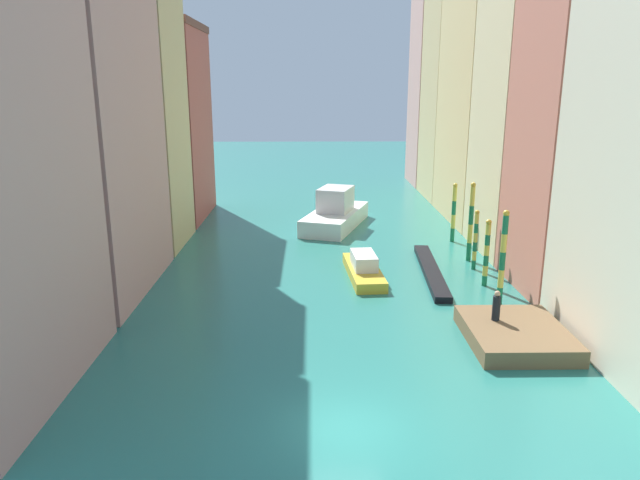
{
  "coord_description": "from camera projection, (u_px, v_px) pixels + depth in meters",
  "views": [
    {
      "loc": [
        -1.22,
        -17.27,
        11.21
      ],
      "look_at": [
        -0.67,
        19.02,
        1.5
      ],
      "focal_mm": 32.8,
      "sensor_mm": 36.0,
      "label": 1
    }
  ],
  "objects": [
    {
      "name": "person_on_dock",
      "position": [
        496.0,
        307.0,
        26.55
      ],
      "size": [
        0.36,
        0.36,
        1.42
      ],
      "color": "black",
      "rests_on": "waterfront_dock"
    },
    {
      "name": "building_left_1",
      "position": [
        73.0,
        108.0,
        30.59
      ],
      "size": [
        6.83,
        11.41,
        19.93
      ],
      "color": "tan",
      "rests_on": "ground"
    },
    {
      "name": "building_right_4",
      "position": [
        462.0,
        87.0,
        57.34
      ],
      "size": [
        6.83,
        8.62,
        21.84
      ],
      "color": "#DBB77A",
      "rests_on": "ground"
    },
    {
      "name": "mooring_pole_3",
      "position": [
        471.0,
        221.0,
        37.63
      ],
      "size": [
        0.34,
        0.34,
        5.19
      ],
      "color": "#197247",
      "rests_on": "ground"
    },
    {
      "name": "mooring_pole_1",
      "position": [
        487.0,
        252.0,
        33.06
      ],
      "size": [
        0.32,
        0.32,
        3.91
      ],
      "color": "#197247",
      "rests_on": "ground"
    },
    {
      "name": "mooring_pole_2",
      "position": [
        475.0,
        239.0,
        36.04
      ],
      "size": [
        0.28,
        0.28,
        3.78
      ],
      "color": "#197247",
      "rests_on": "ground"
    },
    {
      "name": "building_right_2",
      "position": [
        539.0,
        88.0,
        38.1
      ],
      "size": [
        6.83,
        8.03,
        21.88
      ],
      "color": "beige",
      "rests_on": "ground"
    },
    {
      "name": "mooring_pole_4",
      "position": [
        454.0,
        212.0,
        42.37
      ],
      "size": [
        0.33,
        0.33,
        4.34
      ],
      "color": "#197247",
      "rests_on": "ground"
    },
    {
      "name": "building_right_3",
      "position": [
        493.0,
        91.0,
        47.67
      ],
      "size": [
        6.83,
        11.63,
        21.33
      ],
      "color": "#DBB77A",
      "rests_on": "ground"
    },
    {
      "name": "waterfront_dock",
      "position": [
        515.0,
        334.0,
        26.12
      ],
      "size": [
        4.28,
        5.26,
        0.76
      ],
      "color": "brown",
      "rests_on": "ground"
    },
    {
      "name": "building_left_3",
      "position": [
        163.0,
        123.0,
        49.07
      ],
      "size": [
        6.83,
        10.19,
        16.1
      ],
      "color": "#B25147",
      "rests_on": "ground"
    },
    {
      "name": "building_right_1",
      "position": [
        594.0,
        97.0,
        30.72
      ],
      "size": [
        6.83,
        7.44,
        21.05
      ],
      "color": "#C6705B",
      "rests_on": "ground"
    },
    {
      "name": "vaporetto_white",
      "position": [
        335.0,
        214.0,
        47.21
      ],
      "size": [
        6.03,
        9.68,
        3.2
      ],
      "color": "white",
      "rests_on": "ground"
    },
    {
      "name": "ground_plane",
      "position": [
        328.0,
        240.0,
        43.26
      ],
      "size": [
        154.0,
        154.0,
        0.0
      ],
      "primitive_type": "plane",
      "color": "#28756B"
    },
    {
      "name": "building_right_5",
      "position": [
        443.0,
        86.0,
        65.59
      ],
      "size": [
        6.83,
        7.93,
        21.86
      ],
      "color": "tan",
      "rests_on": "ground"
    },
    {
      "name": "mooring_pole_0",
      "position": [
        503.0,
        257.0,
        30.03
      ],
      "size": [
        0.33,
        0.33,
        5.07
      ],
      "color": "#197247",
      "rests_on": "ground"
    },
    {
      "name": "motorboat_0",
      "position": [
        364.0,
        268.0,
        34.99
      ],
      "size": [
        2.2,
        6.34,
        1.46
      ],
      "color": "gold",
      "rests_on": "ground"
    },
    {
      "name": "gondola_black",
      "position": [
        431.0,
        271.0,
        35.64
      ],
      "size": [
        1.61,
        10.3,
        0.38
      ],
      "color": "black",
      "rests_on": "ground"
    },
    {
      "name": "building_left_2",
      "position": [
        129.0,
        106.0,
        39.9
      ],
      "size": [
        6.83,
        7.37,
        19.48
      ],
      "color": "#DBB77A",
      "rests_on": "ground"
    }
  ]
}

